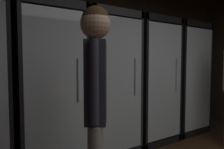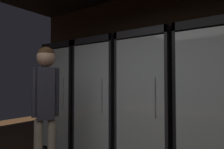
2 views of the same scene
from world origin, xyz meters
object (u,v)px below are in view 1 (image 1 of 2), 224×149
at_px(shopper_far, 96,90).
at_px(cooler_left, 48,89).
at_px(cooler_center, 106,85).
at_px(cooler_far_right, 181,79).
at_px(cooler_right, 148,81).

bearing_deg(shopper_far, cooler_left, 90.60).
xyz_separation_m(cooler_left, cooler_center, (0.84, -0.00, 0.00)).
relative_size(cooler_far_right, shopper_far, 1.16).
distance_m(cooler_center, cooler_right, 0.84).
bearing_deg(shopper_far, cooler_center, 55.79).
bearing_deg(cooler_right, cooler_far_right, -0.07).
relative_size(cooler_left, cooler_right, 1.00).
height_order(cooler_left, cooler_far_right, same).
relative_size(cooler_right, cooler_far_right, 1.00).
distance_m(cooler_left, cooler_right, 1.67).
height_order(cooler_right, cooler_far_right, same).
height_order(cooler_right, shopper_far, cooler_right).
height_order(cooler_center, cooler_far_right, same).
relative_size(cooler_center, cooler_right, 1.00).
distance_m(cooler_far_right, shopper_far, 2.78).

